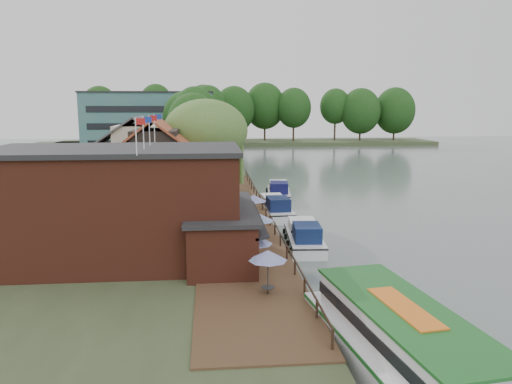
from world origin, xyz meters
name	(u,v)px	position (x,y,z in m)	size (l,w,h in m)	color
ground	(358,263)	(0.00, 0.00, 0.00)	(260.00, 260.00, 0.00)	#54615E
land_bank	(60,183)	(-30.00, 35.00, 0.50)	(50.00, 140.00, 1.00)	#384728
quay_deck	(235,218)	(-8.00, 10.00, 1.05)	(6.00, 50.00, 0.10)	#47301E
quay_rail	(265,211)	(-5.30, 10.50, 1.50)	(0.20, 49.00, 1.00)	black
pub	(149,204)	(-14.00, -1.00, 4.65)	(20.00, 11.00, 7.30)	maroon
hotel_block	(150,123)	(-22.00, 70.00, 7.15)	(25.40, 12.40, 12.30)	#38666B
cottage_a	(157,166)	(-15.00, 14.00, 5.25)	(8.60, 7.60, 8.50)	black
cottage_b	(139,155)	(-18.00, 24.00, 5.25)	(9.60, 8.60, 8.50)	beige
cottage_c	(180,148)	(-14.00, 33.00, 5.25)	(7.60, 7.60, 8.50)	black
willow	(206,150)	(-10.50, 19.00, 6.21)	(8.60, 8.60, 10.43)	#476B2D
umbrella_0	(268,272)	(-7.22, -7.83, 2.29)	(2.04, 2.04, 2.38)	navy
umbrella_1	(254,254)	(-7.67, -4.67, 2.29)	(2.19, 2.19, 2.38)	navy
umbrella_2	(243,242)	(-8.14, -1.87, 2.29)	(2.04, 2.04, 2.38)	navy
umbrella_3	(257,230)	(-6.92, 1.07, 2.29)	(2.35, 2.35, 2.38)	#1C429B
umbrella_4	(244,216)	(-7.58, 5.38, 2.29)	(2.00, 2.00, 2.38)	#1D1A91
umbrella_5	(254,209)	(-6.57, 8.01, 2.29)	(2.12, 2.12, 2.38)	navy
cruiser_0	(304,233)	(-2.96, 4.43, 1.06)	(2.88, 8.93, 2.13)	white
cruiser_1	(275,205)	(-3.83, 15.18, 1.08)	(2.93, 9.08, 2.17)	white
cruiser_2	(279,189)	(-2.20, 24.36, 1.08)	(2.93, 9.07, 2.17)	white
tour_boat	(412,352)	(-2.54, -15.37, 1.57)	(4.05, 14.37, 3.14)	silver
swan	(406,340)	(-1.28, -11.83, 0.22)	(0.44, 0.44, 0.44)	white
bank_tree_0	(193,132)	(-12.52, 42.38, 6.76)	(7.75, 7.75, 11.52)	#143811
bank_tree_1	(195,126)	(-12.41, 49.39, 7.34)	(7.04, 7.04, 12.68)	#143811
bank_tree_2	(186,125)	(-14.42, 59.14, 7.09)	(8.05, 8.05, 12.18)	#143811
bank_tree_3	(206,125)	(-10.97, 79.74, 6.13)	(6.30, 6.30, 10.26)	#143811
bank_tree_4	(208,116)	(-10.40, 87.36, 8.13)	(8.42, 8.42, 14.26)	#143811
bank_tree_5	(200,116)	(-12.34, 93.29, 7.80)	(7.01, 7.01, 13.60)	#143811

